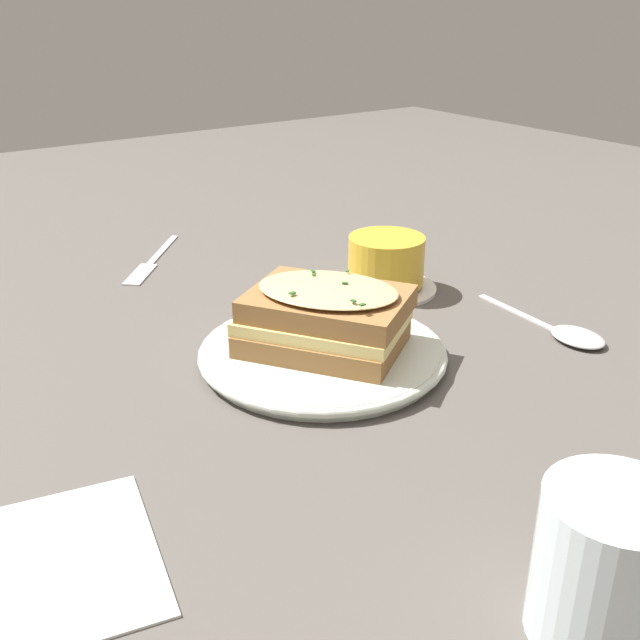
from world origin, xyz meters
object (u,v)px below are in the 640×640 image
(dinner_plate, at_px, (320,351))
(sandwich, at_px, (323,316))
(teacup_with_saucer, at_px, (386,265))
(water_glass, at_px, (608,567))
(fork, at_px, (149,264))
(napkin, at_px, (59,562))
(spoon, at_px, (570,334))

(dinner_plate, relative_size, sandwich, 1.31)
(teacup_with_saucer, bearing_deg, water_glass, 178.16)
(fork, relative_size, napkin, 1.09)
(dinner_plate, height_order, water_glass, water_glass)
(fork, relative_size, spoon, 0.91)
(fork, bearing_deg, water_glass, 127.71)
(teacup_with_saucer, height_order, fork, teacup_with_saucer)
(sandwich, distance_m, water_glass, 0.37)
(dinner_plate, height_order, fork, dinner_plate)
(teacup_with_saucer, bearing_deg, sandwich, 147.58)
(water_glass, bearing_deg, spoon, 129.93)
(water_glass, bearing_deg, teacup_with_saucer, 153.42)
(dinner_plate, bearing_deg, sandwich, 64.84)
(dinner_plate, relative_size, teacup_with_saucer, 1.80)
(sandwich, xyz_separation_m, water_glass, (0.36, -0.07, 0.00))
(dinner_plate, xyz_separation_m, sandwich, (0.00, 0.00, 0.04))
(water_glass, distance_m, spoon, 0.40)
(teacup_with_saucer, bearing_deg, spoon, -137.44)
(fork, bearing_deg, spoon, 161.05)
(water_glass, height_order, napkin, water_glass)
(sandwich, bearing_deg, fork, -175.01)
(sandwich, relative_size, water_glass, 2.00)
(sandwich, distance_m, napkin, 0.33)
(water_glass, distance_m, fork, 0.71)
(teacup_with_saucer, xyz_separation_m, water_glass, (0.47, -0.23, 0.01))
(sandwich, relative_size, spoon, 1.05)
(water_glass, distance_m, napkin, 0.32)
(sandwich, xyz_separation_m, napkin, (0.14, -0.30, -0.04))
(napkin, bearing_deg, fork, 151.01)
(sandwich, xyz_separation_m, teacup_with_saucer, (-0.11, 0.17, -0.01))
(dinner_plate, relative_size, spoon, 1.38)
(sandwich, xyz_separation_m, fork, (-0.35, -0.03, -0.04))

